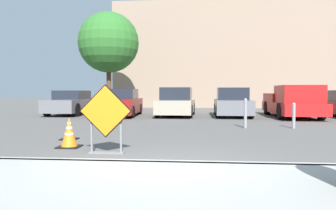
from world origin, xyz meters
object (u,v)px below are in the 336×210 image
at_px(parked_car_second, 121,103).
at_px(pickup_truck, 293,103).
at_px(parked_car_third, 176,103).
at_px(bollard_nearest, 245,112).
at_px(parked_car_fourth, 232,103).
at_px(traffic_cone_nearest, 69,134).
at_px(road_closed_sign, 106,117).
at_px(parked_car_nearest, 72,103).
at_px(traffic_cone_second, 69,129).
at_px(bollard_second, 294,115).

bearing_deg(parked_car_second, pickup_truck, 175.33).
distance_m(parked_car_third, bollard_nearest, 6.22).
distance_m(parked_car_second, parked_car_fourth, 5.98).
bearing_deg(traffic_cone_nearest, parked_car_third, 79.47).
height_order(road_closed_sign, parked_car_nearest, road_closed_sign).
height_order(traffic_cone_second, parked_car_fourth, parked_car_fourth).
distance_m(traffic_cone_second, parked_car_nearest, 9.97).
bearing_deg(bollard_nearest, traffic_cone_second, -147.40).
xyz_separation_m(traffic_cone_second, parked_car_second, (-0.62, 8.71, 0.38)).
bearing_deg(bollard_nearest, parked_car_second, 137.43).
height_order(road_closed_sign, parked_car_second, road_closed_sign).
bearing_deg(traffic_cone_second, pickup_truck, 45.08).
height_order(road_closed_sign, bollard_second, road_closed_sign).
height_order(parked_car_third, bollard_second, parked_car_third).
relative_size(pickup_truck, bollard_nearest, 5.15).
bearing_deg(traffic_cone_nearest, pickup_truck, 50.67).
relative_size(parked_car_second, bollard_second, 4.93).
bearing_deg(traffic_cone_second, bollard_nearest, 32.60).
relative_size(pickup_truck, bollard_second, 6.03).
bearing_deg(parked_car_fourth, parked_car_second, 4.36).
relative_size(parked_car_fourth, bollard_second, 4.71).
bearing_deg(traffic_cone_second, parked_car_third, 75.07).
bearing_deg(bollard_second, pickup_truck, 74.31).
xyz_separation_m(parked_car_third, parked_car_fourth, (2.98, 0.17, -0.01)).
height_order(parked_car_second, bollard_nearest, parked_car_second).
xyz_separation_m(road_closed_sign, bollard_nearest, (3.65, 5.24, -0.22)).
distance_m(traffic_cone_nearest, parked_car_nearest, 11.28).
bearing_deg(pickup_truck, parked_car_fourth, -12.04).
height_order(parked_car_third, bollard_nearest, parked_car_third).
bearing_deg(parked_car_nearest, traffic_cone_nearest, 113.00).
xyz_separation_m(traffic_cone_second, parked_car_fourth, (5.35, 9.03, 0.39)).
height_order(traffic_cone_second, parked_car_second, parked_car_second).
distance_m(parked_car_second, bollard_second, 9.26).
distance_m(road_closed_sign, bollard_nearest, 6.40).
distance_m(road_closed_sign, parked_car_third, 10.80).
relative_size(bollard_nearest, bollard_second, 1.17).
bearing_deg(pickup_truck, road_closed_sign, 57.50).
bearing_deg(traffic_cone_nearest, parked_car_fourth, 64.64).
xyz_separation_m(traffic_cone_nearest, parked_car_third, (1.87, 10.08, 0.39)).
xyz_separation_m(traffic_cone_second, bollard_nearest, (5.22, 3.34, 0.27)).
xyz_separation_m(road_closed_sign, parked_car_third, (0.80, 10.77, -0.09)).
height_order(traffic_cone_nearest, parked_car_fourth, parked_car_fourth).
distance_m(parked_car_second, pickup_truck, 8.95).
bearing_deg(parked_car_second, traffic_cone_second, 91.74).
height_order(traffic_cone_second, bollard_nearest, bollard_nearest).
bearing_deg(road_closed_sign, parked_car_nearest, 114.79).
xyz_separation_m(parked_car_nearest, bollard_second, (10.52, -5.95, -0.16)).
xyz_separation_m(traffic_cone_second, pickup_truck, (8.32, 8.35, 0.43)).
xyz_separation_m(parked_car_second, bollard_nearest, (5.84, -5.37, -0.11)).
distance_m(parked_car_nearest, bollard_second, 12.09).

